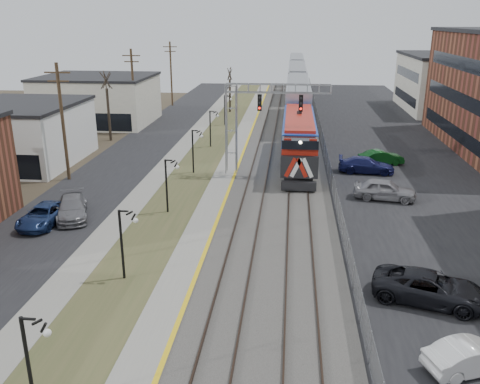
# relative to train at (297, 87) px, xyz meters

# --- Properties ---
(ground) EXTENTS (160.00, 160.00, 0.00)m
(ground) POSITION_rel_train_xyz_m (-5.50, -67.51, -2.92)
(ground) COLOR #473D2D
(ground) RESTS_ON ground
(street_west) EXTENTS (7.00, 120.00, 0.04)m
(street_west) POSITION_rel_train_xyz_m (-17.00, -32.51, -2.90)
(street_west) COLOR black
(street_west) RESTS_ON ground
(sidewalk) EXTENTS (2.00, 120.00, 0.08)m
(sidewalk) POSITION_rel_train_xyz_m (-12.50, -32.51, -2.88)
(sidewalk) COLOR gray
(sidewalk) RESTS_ON ground
(grass_median) EXTENTS (4.00, 120.00, 0.06)m
(grass_median) POSITION_rel_train_xyz_m (-9.50, -32.51, -2.89)
(grass_median) COLOR #3F4726
(grass_median) RESTS_ON ground
(platform) EXTENTS (2.00, 120.00, 0.24)m
(platform) POSITION_rel_train_xyz_m (-6.50, -32.51, -2.80)
(platform) COLOR gray
(platform) RESTS_ON ground
(ballast_bed) EXTENTS (8.00, 120.00, 0.20)m
(ballast_bed) POSITION_rel_train_xyz_m (-1.50, -32.51, -2.82)
(ballast_bed) COLOR #595651
(ballast_bed) RESTS_ON ground
(parking_lot) EXTENTS (16.00, 120.00, 0.04)m
(parking_lot) POSITION_rel_train_xyz_m (10.50, -32.51, -2.90)
(parking_lot) COLOR black
(parking_lot) RESTS_ON ground
(platform_edge) EXTENTS (0.24, 120.00, 0.01)m
(platform_edge) POSITION_rel_train_xyz_m (-5.62, -32.51, -2.67)
(platform_edge) COLOR gold
(platform_edge) RESTS_ON platform
(track_near) EXTENTS (1.58, 120.00, 0.15)m
(track_near) POSITION_rel_train_xyz_m (-3.50, -32.51, -2.64)
(track_near) COLOR #2D2119
(track_near) RESTS_ON ballast_bed
(track_far) EXTENTS (1.58, 120.00, 0.15)m
(track_far) POSITION_rel_train_xyz_m (-0.00, -32.51, -2.64)
(track_far) COLOR #2D2119
(track_far) RESTS_ON ballast_bed
(train) EXTENTS (3.00, 85.85, 5.33)m
(train) POSITION_rel_train_xyz_m (0.00, 0.00, 0.00)
(train) COLOR #1643B8
(train) RESTS_ON ground
(signal_gantry) EXTENTS (9.00, 1.07, 8.15)m
(signal_gantry) POSITION_rel_train_xyz_m (-4.28, -39.52, 2.67)
(signal_gantry) COLOR gray
(signal_gantry) RESTS_ON ground
(lampposts) EXTENTS (0.14, 62.14, 4.00)m
(lampposts) POSITION_rel_train_xyz_m (-9.50, -49.22, -0.92)
(lampposts) COLOR black
(lampposts) RESTS_ON ground
(utility_poles) EXTENTS (0.28, 80.28, 10.00)m
(utility_poles) POSITION_rel_train_xyz_m (-20.00, -42.51, 2.08)
(utility_poles) COLOR #4C3823
(utility_poles) RESTS_ON ground
(fence) EXTENTS (0.04, 120.00, 1.60)m
(fence) POSITION_rel_train_xyz_m (2.70, -32.51, -2.12)
(fence) COLOR gray
(fence) RESTS_ON ground
(bare_trees) EXTENTS (12.30, 42.30, 5.95)m
(bare_trees) POSITION_rel_train_xyz_m (-18.16, -28.59, -0.22)
(bare_trees) COLOR #382D23
(bare_trees) RESTS_ON ground
(car_lot_b) EXTENTS (4.17, 2.71, 1.30)m
(car_lot_b) POSITION_rel_train_xyz_m (6.71, -65.49, -2.27)
(car_lot_b) COLOR silver
(car_lot_b) RESTS_ON ground
(car_lot_c) EXTENTS (6.03, 4.07, 1.53)m
(car_lot_c) POSITION_rel_train_xyz_m (6.32, -60.29, -2.15)
(car_lot_c) COLOR black
(car_lot_c) RESTS_ON ground
(car_lot_d) EXTENTS (5.13, 2.41, 1.45)m
(car_lot_d) POSITION_rel_train_xyz_m (6.17, -37.88, -2.20)
(car_lot_d) COLOR #171B52
(car_lot_d) RESTS_ON ground
(car_lot_e) EXTENTS (4.98, 2.68, 1.61)m
(car_lot_e) POSITION_rel_train_xyz_m (6.63, -45.12, -2.11)
(car_lot_e) COLOR gray
(car_lot_e) RESTS_ON ground
(car_lot_f) EXTENTS (4.51, 2.65, 1.40)m
(car_lot_f) POSITION_rel_train_xyz_m (7.94, -35.02, -2.22)
(car_lot_f) COLOR #0D4515
(car_lot_f) RESTS_ON ground
(car_street_a) EXTENTS (2.24, 4.76, 1.32)m
(car_street_a) POSITION_rel_train_xyz_m (-17.40, -52.61, -2.26)
(car_street_a) COLOR navy
(car_street_a) RESTS_ON ground
(car_street_b) EXTENTS (3.71, 5.36, 1.44)m
(car_street_b) POSITION_rel_train_xyz_m (-15.94, -51.20, -2.20)
(car_street_b) COLOR slate
(car_street_b) RESTS_ON ground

